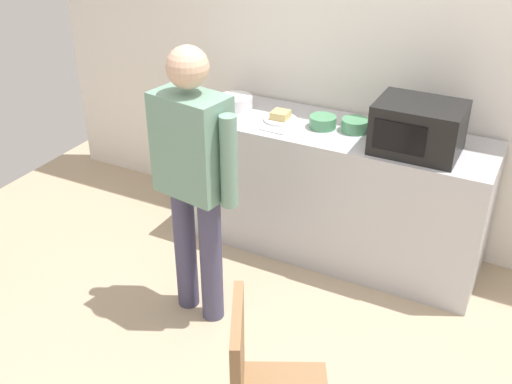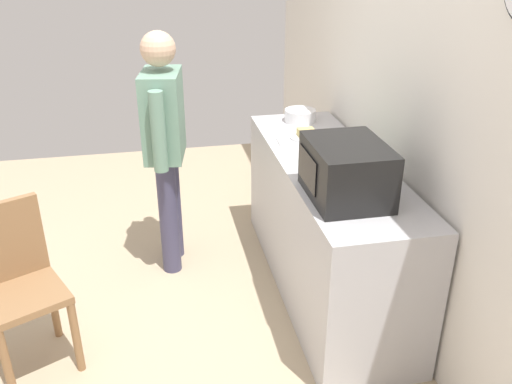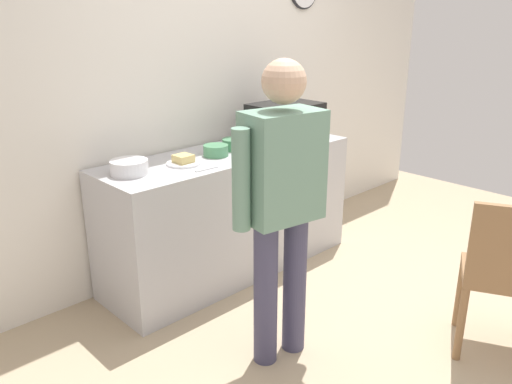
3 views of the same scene
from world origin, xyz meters
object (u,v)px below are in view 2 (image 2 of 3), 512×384
Objects in this scene: sandwich_plate at (306,135)px; cereal_bowl at (339,159)px; wooden_chair at (17,281)px; mixing_bowl at (322,148)px; spoon_utensil at (279,141)px; person_standing at (165,137)px; fork_utensil at (356,160)px; microwave at (346,171)px; salad_bowl at (300,116)px.

sandwich_plate is 1.29× the size of cereal_bowl.
sandwich_plate is 2.00m from wooden_chair.
wooden_chair is at bearing -81.23° from cereal_bowl.
mixing_bowl is at bearing 4.12° from sandwich_plate.
spoon_utensil is 0.18× the size of wooden_chair.
person_standing reaches higher than wooden_chair.
fork_utensil is (0.44, 0.19, -0.02)m from sandwich_plate.
mixing_bowl is at bearing 40.29° from spoon_utensil.
cereal_bowl reaches higher than mixing_bowl.
microwave is at bearing 42.33° from person_standing.
person_standing reaches higher than cereal_bowl.
cereal_bowl is 0.18× the size of wooden_chair.
person_standing reaches higher than sandwich_plate.
fork_utensil is 0.18× the size of wooden_chair.
spoon_utensil is at bearing -170.61° from microwave.
person_standing is 1.28m from wooden_chair.
microwave is at bearing 85.67° from wooden_chair.
wooden_chair is (1.15, -1.85, -0.43)m from salad_bowl.
spoon_utensil is 1.80m from wooden_chair.
cereal_bowl reaches higher than sandwich_plate.
salad_bowl reaches higher than spoon_utensil.
cereal_bowl is 1.92m from wooden_chair.
cereal_bowl is 0.14m from fork_utensil.
spoon_utensil is (-0.26, -0.22, -0.03)m from mixing_bowl.
mixing_bowl is 1.02× the size of fork_utensil.
microwave is at bearing -3.29° from sandwich_plate.
spoon_utensil is (-0.41, -0.38, 0.00)m from fork_utensil.
fork_utensil is 2.05m from wooden_chair.
salad_bowl is (-0.37, 0.06, 0.02)m from sandwich_plate.
mixing_bowl is at bearing 69.45° from person_standing.
microwave is 2.90× the size of cereal_bowl.
sandwich_plate is (-0.91, 0.05, -0.13)m from microwave.
person_standing is (-0.11, -0.75, 0.05)m from spoon_utensil.
person_standing reaches higher than microwave.
fork_utensil is 1.00× the size of spoon_utensil.
salad_bowl is 1.36× the size of spoon_utensil.
fork_utensil is at bearing 47.28° from mixing_bowl.
microwave reaches higher than mixing_bowl.
microwave reaches higher than fork_utensil.
wooden_chair is (0.85, -0.84, -0.44)m from person_standing.
spoon_utensil is at bearing -32.59° from salad_bowl.
microwave reaches higher than cereal_bowl.
microwave reaches higher than wooden_chair.
mixing_bowl is 1.02× the size of spoon_utensil.
spoon_utensil is (-0.46, -0.26, -0.04)m from cereal_bowl.
salad_bowl is at bearing -179.74° from cereal_bowl.
microwave is at bearing 9.39° from spoon_utensil.
microwave is 0.30× the size of person_standing.
mixing_bowl reaches higher than wooden_chair.
person_standing is (-0.57, -1.01, 0.01)m from cereal_bowl.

